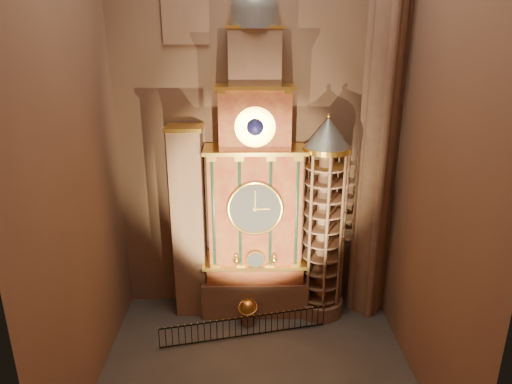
{
  "coord_description": "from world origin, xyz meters",
  "views": [
    {
      "loc": [
        -0.34,
        -16.77,
        14.34
      ],
      "look_at": [
        0.02,
        3.0,
        7.5
      ],
      "focal_mm": 32.0,
      "sensor_mm": 36.0,
      "label": 1
    }
  ],
  "objects_px": {
    "astronomical_clock": "(255,195)",
    "celestial_globe": "(248,310)",
    "iron_railing": "(245,327)",
    "stair_turret": "(323,222)",
    "portrait_tower": "(189,223)"
  },
  "relations": [
    {
      "from": "iron_railing",
      "to": "stair_turret",
      "type": "bearing_deg",
      "value": 29.18
    },
    {
      "from": "astronomical_clock",
      "to": "stair_turret",
      "type": "height_order",
      "value": "astronomical_clock"
    },
    {
      "from": "astronomical_clock",
      "to": "portrait_tower",
      "type": "xyz_separation_m",
      "value": [
        -3.4,
        0.02,
        -1.53
      ]
    },
    {
      "from": "stair_turret",
      "to": "celestial_globe",
      "type": "bearing_deg",
      "value": -162.77
    },
    {
      "from": "portrait_tower",
      "to": "stair_turret",
      "type": "bearing_deg",
      "value": -2.33
    },
    {
      "from": "celestial_globe",
      "to": "iron_railing",
      "type": "bearing_deg",
      "value": -98.78
    },
    {
      "from": "astronomical_clock",
      "to": "iron_railing",
      "type": "height_order",
      "value": "astronomical_clock"
    },
    {
      "from": "astronomical_clock",
      "to": "portrait_tower",
      "type": "distance_m",
      "value": 3.73
    },
    {
      "from": "celestial_globe",
      "to": "stair_turret",
      "type": "bearing_deg",
      "value": 17.23
    },
    {
      "from": "portrait_tower",
      "to": "celestial_globe",
      "type": "distance_m",
      "value": 5.44
    },
    {
      "from": "portrait_tower",
      "to": "stair_turret",
      "type": "xyz_separation_m",
      "value": [
        6.9,
        -0.28,
        0.12
      ]
    },
    {
      "from": "astronomical_clock",
      "to": "celestial_globe",
      "type": "bearing_deg",
      "value": -104.95
    },
    {
      "from": "portrait_tower",
      "to": "stair_turret",
      "type": "relative_size",
      "value": 0.94
    },
    {
      "from": "astronomical_clock",
      "to": "stair_turret",
      "type": "bearing_deg",
      "value": -4.3
    },
    {
      "from": "portrait_tower",
      "to": "iron_railing",
      "type": "relative_size",
      "value": 1.25
    }
  ]
}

